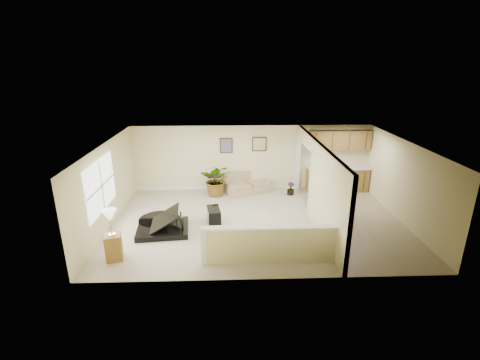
{
  "coord_description": "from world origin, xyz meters",
  "views": [
    {
      "loc": [
        -0.88,
        -9.81,
        4.78
      ],
      "look_at": [
        -0.52,
        0.4,
        1.26
      ],
      "focal_mm": 26.0,
      "sensor_mm": 36.0,
      "label": 1
    }
  ],
  "objects_px": {
    "piano": "(161,211)",
    "loveseat": "(248,182)",
    "lamp_stand": "(113,239)",
    "piano_bench": "(214,216)",
    "small_plant": "(291,189)",
    "palm_plant": "(217,180)",
    "accent_table": "(215,183)"
  },
  "relations": [
    {
      "from": "loveseat",
      "to": "small_plant",
      "type": "xyz_separation_m",
      "value": [
        1.59,
        -0.4,
        -0.17
      ]
    },
    {
      "from": "loveseat",
      "to": "small_plant",
      "type": "bearing_deg",
      "value": -38.64
    },
    {
      "from": "small_plant",
      "to": "lamp_stand",
      "type": "relative_size",
      "value": 0.35
    },
    {
      "from": "piano_bench",
      "to": "loveseat",
      "type": "bearing_deg",
      "value": 66.18
    },
    {
      "from": "loveseat",
      "to": "lamp_stand",
      "type": "bearing_deg",
      "value": -152.25
    },
    {
      "from": "piano",
      "to": "accent_table",
      "type": "bearing_deg",
      "value": 55.09
    },
    {
      "from": "piano_bench",
      "to": "palm_plant",
      "type": "relative_size",
      "value": 0.59
    },
    {
      "from": "piano",
      "to": "lamp_stand",
      "type": "relative_size",
      "value": 1.39
    },
    {
      "from": "piano",
      "to": "small_plant",
      "type": "bearing_deg",
      "value": 26.04
    },
    {
      "from": "piano",
      "to": "accent_table",
      "type": "xyz_separation_m",
      "value": [
        1.48,
        2.66,
        -0.06
      ]
    },
    {
      "from": "palm_plant",
      "to": "lamp_stand",
      "type": "distance_m",
      "value": 5.0
    },
    {
      "from": "piano_bench",
      "to": "piano",
      "type": "bearing_deg",
      "value": -167.16
    },
    {
      "from": "small_plant",
      "to": "loveseat",
      "type": "bearing_deg",
      "value": 165.86
    },
    {
      "from": "loveseat",
      "to": "lamp_stand",
      "type": "height_order",
      "value": "lamp_stand"
    },
    {
      "from": "piano_bench",
      "to": "lamp_stand",
      "type": "bearing_deg",
      "value": -141.02
    },
    {
      "from": "piano",
      "to": "loveseat",
      "type": "distance_m",
      "value": 4.12
    },
    {
      "from": "loveseat",
      "to": "piano_bench",
      "type": "bearing_deg",
      "value": -138.32
    },
    {
      "from": "piano",
      "to": "loveseat",
      "type": "xyz_separation_m",
      "value": [
        2.73,
        3.08,
        -0.21
      ]
    },
    {
      "from": "accent_table",
      "to": "lamp_stand",
      "type": "distance_m",
      "value": 4.91
    },
    {
      "from": "palm_plant",
      "to": "small_plant",
      "type": "distance_m",
      "value": 2.79
    },
    {
      "from": "piano",
      "to": "palm_plant",
      "type": "relative_size",
      "value": 1.52
    },
    {
      "from": "piano_bench",
      "to": "accent_table",
      "type": "relative_size",
      "value": 0.9
    },
    {
      "from": "small_plant",
      "to": "palm_plant",
      "type": "bearing_deg",
      "value": 179.4
    },
    {
      "from": "small_plant",
      "to": "lamp_stand",
      "type": "bearing_deg",
      "value": -140.54
    },
    {
      "from": "piano",
      "to": "lamp_stand",
      "type": "xyz_separation_m",
      "value": [
        -0.92,
        -1.63,
        -0.01
      ]
    },
    {
      "from": "piano",
      "to": "palm_plant",
      "type": "bearing_deg",
      "value": 54.27
    },
    {
      "from": "loveseat",
      "to": "accent_table",
      "type": "relative_size",
      "value": 2.58
    },
    {
      "from": "piano_bench",
      "to": "small_plant",
      "type": "distance_m",
      "value": 3.65
    },
    {
      "from": "palm_plant",
      "to": "lamp_stand",
      "type": "relative_size",
      "value": 0.92
    },
    {
      "from": "piano",
      "to": "accent_table",
      "type": "relative_size",
      "value": 2.33
    },
    {
      "from": "piano_bench",
      "to": "accent_table",
      "type": "bearing_deg",
      "value": 91.02
    },
    {
      "from": "small_plant",
      "to": "lamp_stand",
      "type": "height_order",
      "value": "lamp_stand"
    }
  ]
}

